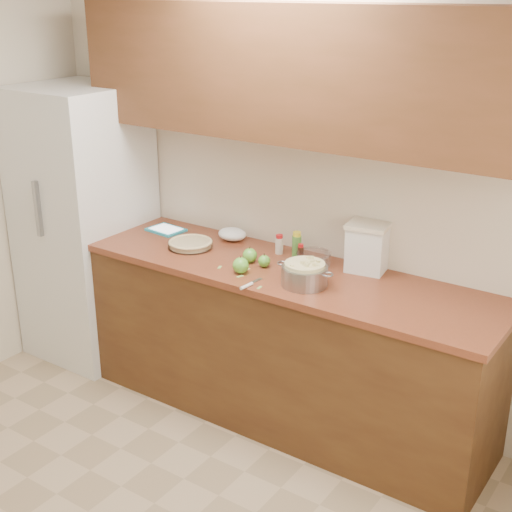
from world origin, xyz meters
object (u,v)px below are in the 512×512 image
Objects in this scene: pie at (191,244)px; flour_canister at (368,246)px; colander at (305,274)px; tablet at (166,230)px.

flour_canister is at bearing 15.21° from pie.
tablet is (-1.16, 0.25, -0.05)m from colander.
pie is at bearing -18.57° from tablet.
flour_canister reaches higher than pie.
tablet is at bearing 155.65° from pie.
pie is 0.85m from colander.
colander is at bearing -6.13° from tablet.
colander is 1.22× the size of flour_canister.
flour_canister is at bearing 65.32° from colander.
pie is 1.06m from flour_canister.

